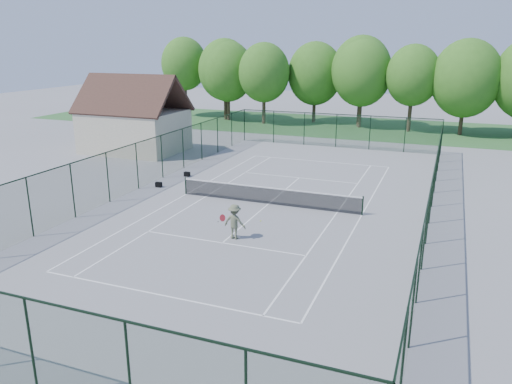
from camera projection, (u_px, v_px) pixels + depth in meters
ground at (268, 204)px, 29.38m from camera, size 140.00×140.00×0.00m
grass_far at (359, 127)px, 56.16m from camera, size 80.00×16.00×0.01m
court_lines at (268, 204)px, 29.38m from camera, size 11.05×23.85×0.01m
tennis_net at (268, 195)px, 29.22m from camera, size 11.08×0.08×1.10m
fence_enclosure at (268, 179)px, 28.93m from camera, size 18.05×36.05×3.02m
utility_building at (134, 115)px, 42.98m from camera, size 8.60×6.27×6.63m
tree_line_far at (362, 73)px, 54.44m from camera, size 39.40×6.40×9.70m
sports_bag_a at (159, 185)px, 32.81m from camera, size 0.42×0.27×0.33m
sports_bag_b at (187, 174)px, 35.44m from camera, size 0.42×0.26×0.32m
tennis_player at (235, 222)px, 23.99m from camera, size 2.10×0.92×1.72m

